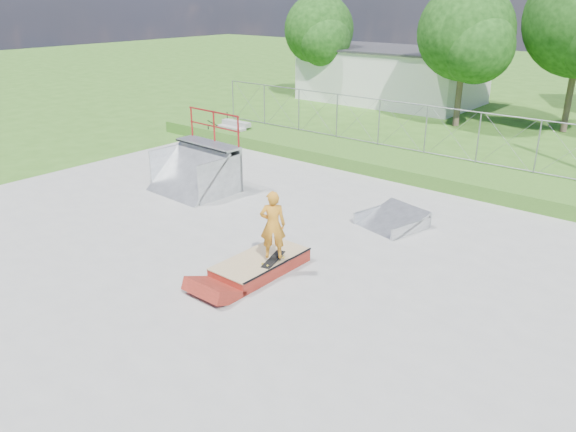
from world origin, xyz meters
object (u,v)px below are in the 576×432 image
Objects in this scene: quarter_pipe at (191,155)px; skater at (273,228)px; grind_box at (261,265)px; flat_bank_ramp at (392,219)px.

quarter_pipe is 6.51m from skater.
grind_box is at bearing -29.54° from skater.
quarter_pipe is 6.79m from flat_bank_ramp.
grind_box is at bearing -24.32° from quarter_pipe.
grind_box is at bearing -88.76° from flat_bank_ramp.
grind_box is 4.45m from flat_bank_ramp.
flat_bank_ramp is at bearing 77.42° from grind_box.
quarter_pipe reaches higher than grind_box.
flat_bank_ramp is 1.01× the size of skater.
grind_box is 1.48× the size of skater.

